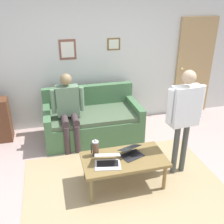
{
  "coord_description": "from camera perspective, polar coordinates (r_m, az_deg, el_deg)",
  "views": [
    {
      "loc": [
        0.9,
        2.63,
        2.44
      ],
      "look_at": [
        0.01,
        -0.82,
        0.8
      ],
      "focal_mm": 40.96,
      "sensor_mm": 36.0,
      "label": 1
    }
  ],
  "objects": [
    {
      "name": "ground_plane",
      "position": [
        3.7,
        3.45,
        -16.62
      ],
      "size": [
        7.68,
        7.68,
        0.0
      ],
      "primitive_type": "plane",
      "color": "#B89E98"
    },
    {
      "name": "area_rug",
      "position": [
        3.7,
        3.06,
        -16.55
      ],
      "size": [
        2.74,
        2.04,
        0.01
      ],
      "primitive_type": "cube",
      "color": "tan",
      "rests_on": "ground_plane"
    },
    {
      "name": "coffee_table",
      "position": [
        3.53,
        2.71,
        -10.87
      ],
      "size": [
        1.13,
        0.61,
        0.43
      ],
      "color": "olive",
      "rests_on": "ground_plane"
    },
    {
      "name": "back_wall",
      "position": [
        5.03,
        -3.93,
        12.19
      ],
      "size": [
        7.04,
        0.11,
        2.7
      ],
      "color": "silver",
      "rests_on": "ground_plane"
    },
    {
      "name": "laptop_center",
      "position": [
        3.55,
        4.31,
        -9.06
      ],
      "size": [
        0.36,
        0.33,
        0.14
      ],
      "color": "#28282D",
      "rests_on": "coffee_table"
    },
    {
      "name": "person_seated",
      "position": [
        4.33,
        -9.71,
        1.11
      ],
      "size": [
        0.55,
        0.51,
        1.28
      ],
      "color": "#3E3132",
      "rests_on": "ground_plane"
    },
    {
      "name": "laptop_left",
      "position": [
        3.37,
        -1.01,
        -10.94
      ],
      "size": [
        0.38,
        0.35,
        0.16
      ],
      "color": "silver",
      "rests_on": "coffee_table"
    },
    {
      "name": "french_press",
      "position": [
        3.5,
        -3.71,
        -8.08
      ],
      "size": [
        0.11,
        0.09,
        0.25
      ],
      "color": "#4C3323",
      "rests_on": "coffee_table"
    },
    {
      "name": "couch",
      "position": [
        4.76,
        -4.42,
        -1.95
      ],
      "size": [
        1.72,
        0.92,
        0.88
      ],
      "color": "#477149",
      "rests_on": "ground_plane"
    },
    {
      "name": "person_standing",
      "position": [
        3.59,
        15.93,
        0.25
      ],
      "size": [
        0.56,
        0.2,
        1.57
      ],
      "color": "#494D48",
      "rests_on": "ground_plane"
    },
    {
      "name": "interior_door",
      "position": [
        5.8,
        17.86,
        9.47
      ],
      "size": [
        0.82,
        0.09,
        2.05
      ],
      "color": "tan",
      "rests_on": "ground_plane"
    }
  ]
}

